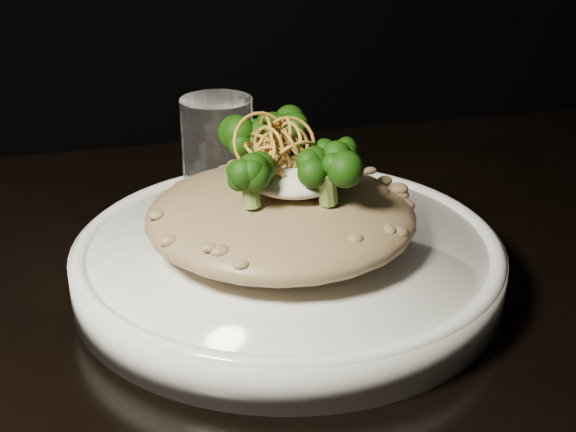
% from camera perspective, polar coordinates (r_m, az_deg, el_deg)
% --- Properties ---
extents(plate, '(0.32, 0.32, 0.03)m').
position_cam_1_polar(plate, '(0.61, 0.00, -3.30)').
color(plate, white).
rests_on(plate, table).
extents(risotto, '(0.20, 0.20, 0.04)m').
position_cam_1_polar(risotto, '(0.59, -0.52, 0.03)').
color(risotto, brown).
rests_on(risotto, plate).
extents(broccoli, '(0.16, 0.16, 0.06)m').
position_cam_1_polar(broccoli, '(0.57, -0.04, 4.81)').
color(broccoli, black).
rests_on(broccoli, risotto).
extents(cheese, '(0.07, 0.07, 0.02)m').
position_cam_1_polar(cheese, '(0.57, 0.40, 2.72)').
color(cheese, silver).
rests_on(cheese, risotto).
extents(shallots, '(0.06, 0.06, 0.04)m').
position_cam_1_polar(shallots, '(0.57, -0.52, 5.60)').
color(shallots, '#8C5A1D').
rests_on(shallots, cheese).
extents(drinking_glass, '(0.08, 0.08, 0.11)m').
position_cam_1_polar(drinking_glass, '(0.70, -4.98, 3.98)').
color(drinking_glass, silver).
rests_on(drinking_glass, table).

